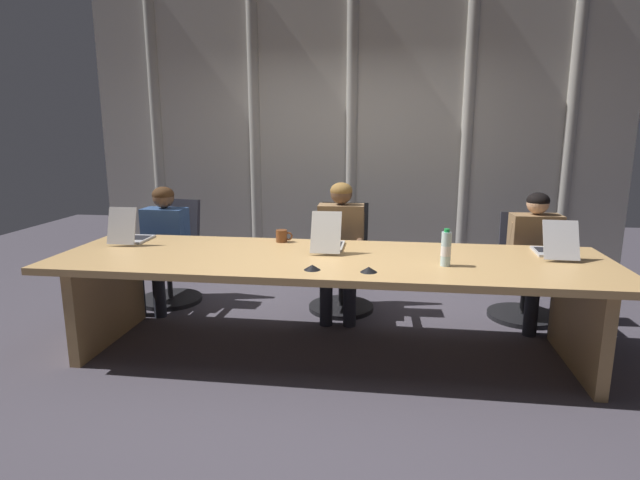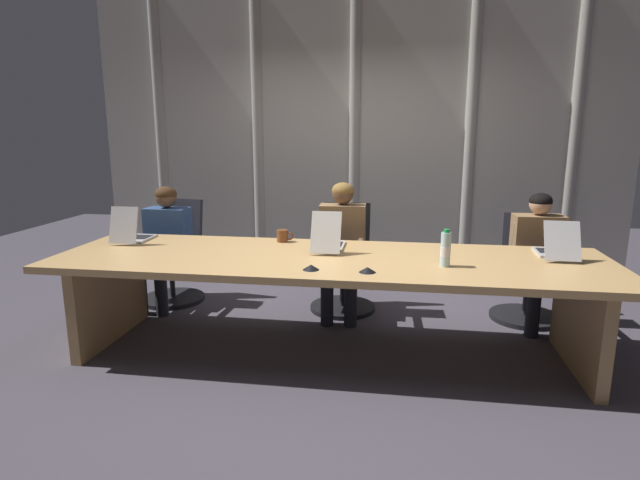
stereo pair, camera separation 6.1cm
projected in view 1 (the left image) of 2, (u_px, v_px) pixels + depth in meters
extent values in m
plane|color=#47424C|center=(329.00, 352.00, 3.85)|extent=(11.35, 11.35, 0.00)
cube|color=tan|center=(329.00, 260.00, 3.70)|extent=(3.99, 1.16, 0.05)
cube|color=black|center=(329.00, 269.00, 3.71)|extent=(3.39, 0.10, 0.06)
cube|color=tan|center=(108.00, 298.00, 4.01)|extent=(0.08, 0.99, 0.69)
cube|color=tan|center=(579.00, 320.00, 3.55)|extent=(0.08, 0.99, 0.69)
cube|color=beige|center=(352.00, 136.00, 5.51)|extent=(5.68, 0.10, 3.14)
cylinder|color=#A39E96|center=(157.00, 136.00, 5.75)|extent=(0.12, 0.12, 3.08)
cylinder|color=#A39E96|center=(255.00, 136.00, 5.60)|extent=(0.12, 0.12, 3.08)
cylinder|color=#A39E96|center=(352.00, 136.00, 5.46)|extent=(0.12, 0.12, 3.08)
cylinder|color=#A39E96|center=(467.00, 136.00, 5.30)|extent=(0.12, 0.12, 3.08)
cylinder|color=#A39E96|center=(570.00, 137.00, 5.17)|extent=(0.12, 0.12, 3.08)
cube|color=#BCBCC1|center=(135.00, 239.00, 4.24)|extent=(0.23, 0.32, 0.02)
cube|color=black|center=(136.00, 237.00, 4.26)|extent=(0.19, 0.17, 0.00)
cube|color=#BCBCC1|center=(122.00, 226.00, 4.02)|extent=(0.23, 0.10, 0.29)
cube|color=black|center=(122.00, 225.00, 4.02)|extent=(0.20, 0.08, 0.26)
cube|color=beige|center=(329.00, 246.00, 4.00)|extent=(0.22, 0.34, 0.02)
cube|color=black|center=(330.00, 244.00, 4.02)|extent=(0.19, 0.19, 0.00)
cube|color=beige|center=(326.00, 232.00, 3.74)|extent=(0.22, 0.14, 0.29)
cube|color=black|center=(326.00, 232.00, 3.75)|extent=(0.20, 0.12, 0.26)
cube|color=#BCBCC1|center=(551.00, 252.00, 3.80)|extent=(0.25, 0.31, 0.02)
cube|color=black|center=(550.00, 250.00, 3.82)|extent=(0.21, 0.18, 0.00)
cube|color=#BCBCC1|center=(561.00, 240.00, 3.56)|extent=(0.24, 0.15, 0.26)
cube|color=black|center=(561.00, 239.00, 3.57)|extent=(0.22, 0.13, 0.23)
cube|color=#2D2D38|center=(168.00, 260.00, 4.91)|extent=(0.55, 0.55, 0.08)
cube|color=#2D2D38|center=(179.00, 225.00, 5.05)|extent=(0.45, 0.19, 0.52)
cylinder|color=#262628|center=(170.00, 281.00, 4.95)|extent=(0.05, 0.05, 0.34)
cylinder|color=black|center=(171.00, 299.00, 4.99)|extent=(0.60, 0.60, 0.04)
cube|color=black|center=(342.00, 266.00, 4.69)|extent=(0.49, 0.49, 0.08)
cube|color=black|center=(345.00, 229.00, 4.84)|extent=(0.43, 0.13, 0.51)
cylinder|color=#262628|center=(342.00, 288.00, 4.73)|extent=(0.05, 0.05, 0.34)
cylinder|color=black|center=(342.00, 307.00, 4.77)|extent=(0.60, 0.60, 0.04)
cube|color=#2D2D38|center=(526.00, 272.00, 4.48)|extent=(0.52, 0.52, 0.08)
cube|color=#2D2D38|center=(525.00, 238.00, 4.63)|extent=(0.44, 0.15, 0.45)
cylinder|color=#262628|center=(524.00, 295.00, 4.52)|extent=(0.05, 0.05, 0.34)
cylinder|color=black|center=(522.00, 315.00, 4.56)|extent=(0.60, 0.60, 0.04)
cube|color=#335184|center=(166.00, 232.00, 4.83)|extent=(0.41, 0.24, 0.46)
sphere|color=brown|center=(163.00, 197.00, 4.76)|extent=(0.20, 0.20, 0.20)
ellipsoid|color=#472D19|center=(163.00, 195.00, 4.76)|extent=(0.20, 0.20, 0.15)
cylinder|color=#335184|center=(182.00, 229.00, 4.79)|extent=(0.08, 0.14, 0.27)
cylinder|color=brown|center=(173.00, 246.00, 4.62)|extent=(0.08, 0.30, 0.06)
cylinder|color=#335184|center=(149.00, 228.00, 4.86)|extent=(0.08, 0.14, 0.27)
cylinder|color=brown|center=(138.00, 244.00, 4.68)|extent=(0.08, 0.30, 0.06)
cylinder|color=#262833|center=(167.00, 265.00, 4.68)|extent=(0.15, 0.41, 0.13)
cylinder|color=#262833|center=(159.00, 293.00, 4.55)|extent=(0.11, 0.11, 0.44)
cylinder|color=#262833|center=(147.00, 264.00, 4.71)|extent=(0.15, 0.41, 0.13)
cylinder|color=#262833|center=(138.00, 292.00, 4.59)|extent=(0.11, 0.11, 0.44)
cube|color=olive|center=(341.00, 234.00, 4.61)|extent=(0.41, 0.24, 0.53)
sphere|color=brown|center=(341.00, 193.00, 4.53)|extent=(0.19, 0.19, 0.19)
ellipsoid|color=olive|center=(341.00, 191.00, 4.52)|extent=(0.20, 0.20, 0.14)
cylinder|color=olive|center=(360.00, 226.00, 4.57)|extent=(0.08, 0.14, 0.27)
cylinder|color=brown|center=(360.00, 244.00, 4.40)|extent=(0.07, 0.30, 0.06)
cylinder|color=olive|center=(322.00, 225.00, 4.61)|extent=(0.08, 0.14, 0.27)
cylinder|color=brown|center=(320.00, 243.00, 4.43)|extent=(0.07, 0.30, 0.06)
cylinder|color=#262833|center=(351.00, 271.00, 4.46)|extent=(0.15, 0.40, 0.13)
cylinder|color=#262833|center=(350.00, 301.00, 4.33)|extent=(0.11, 0.11, 0.44)
cylinder|color=#262833|center=(328.00, 271.00, 4.48)|extent=(0.15, 0.40, 0.13)
cylinder|color=#262833|center=(326.00, 300.00, 4.35)|extent=(0.11, 0.11, 0.44)
cube|color=olive|center=(534.00, 242.00, 4.39)|extent=(0.42, 0.24, 0.48)
sphere|color=tan|center=(538.00, 203.00, 4.32)|extent=(0.18, 0.18, 0.18)
ellipsoid|color=black|center=(538.00, 201.00, 4.32)|extent=(0.19, 0.19, 0.14)
cylinder|color=olive|center=(556.00, 237.00, 4.37)|extent=(0.08, 0.14, 0.27)
cylinder|color=tan|center=(564.00, 256.00, 4.19)|extent=(0.08, 0.30, 0.06)
cylinder|color=olive|center=(514.00, 236.00, 4.40)|extent=(0.08, 0.14, 0.27)
cylinder|color=tan|center=(520.00, 255.00, 4.22)|extent=(0.08, 0.30, 0.06)
cylinder|color=#262833|center=(552.00, 279.00, 4.24)|extent=(0.15, 0.41, 0.13)
cylinder|color=#262833|center=(557.00, 310.00, 4.11)|extent=(0.11, 0.11, 0.44)
cylinder|color=#262833|center=(527.00, 278.00, 4.26)|extent=(0.15, 0.41, 0.13)
cylinder|color=#262833|center=(531.00, 309.00, 4.13)|extent=(0.11, 0.11, 0.44)
cylinder|color=silver|center=(446.00, 249.00, 3.43)|extent=(0.07, 0.07, 0.23)
cylinder|color=white|center=(446.00, 251.00, 3.43)|extent=(0.07, 0.07, 0.07)
cylinder|color=green|center=(447.00, 230.00, 3.40)|extent=(0.04, 0.04, 0.02)
cylinder|color=brown|center=(281.00, 236.00, 4.17)|extent=(0.09, 0.09, 0.10)
torus|color=brown|center=(288.00, 236.00, 4.16)|extent=(0.07, 0.01, 0.07)
cone|color=black|center=(312.00, 267.00, 3.35)|extent=(0.11, 0.11, 0.03)
cone|color=black|center=(369.00, 269.00, 3.29)|extent=(0.11, 0.11, 0.03)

